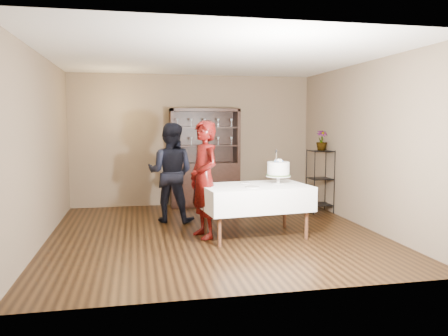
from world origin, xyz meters
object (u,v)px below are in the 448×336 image
Objects in this scene: cake_table at (255,197)px; potted_plant at (322,140)px; man at (171,173)px; cake at (278,170)px; china_hutch at (205,174)px; woman at (204,179)px; plant_etagere at (320,178)px.

cake_table is 2.45m from potted_plant.
man reaches higher than cake.
woman is at bearing -99.06° from china_hutch.
cake is 2.00m from potted_plant.
plant_etagere is at bearing -26.83° from china_hutch.
cake_table is (0.37, -2.57, -0.06)m from china_hutch.
potted_plant reaches higher than cake_table.
woman is 4.58× the size of potted_plant.
cake is at bearing 71.62° from woman.
plant_etagere is 2.85m from woman.
woman is 3.33× the size of cake.
china_hutch is 1.67× the size of plant_etagere.
potted_plant is (1.34, 1.43, 0.38)m from cake.
man is at bearing -178.87° from woman.
potted_plant is (2.90, 0.26, 0.52)m from man.
potted_plant is at bearing 46.15° from plant_etagere.
man is (-0.80, -1.29, 0.19)m from china_hutch.
china_hutch is 3.80× the size of cake.
china_hutch is 2.49m from woman.
man is at bearing 143.10° from cake.
china_hutch is 1.17× the size of man.
woman is at bearing 171.34° from cake_table.
cake is at bearing -133.09° from plant_etagere.
cake is at bearing 15.28° from cake_table.
woman is (-2.47, -1.40, 0.23)m from plant_etagere.
man is 1.96m from cake.
man is (-2.88, -0.23, 0.21)m from plant_etagere.
potted_plant is (0.03, 0.03, 0.73)m from plant_etagere.
man is 2.96m from potted_plant.
cake_table is 3.16× the size of cake.
cake_table is at bearing -164.72° from cake.
china_hutch is at bearing 154.10° from potted_plant.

